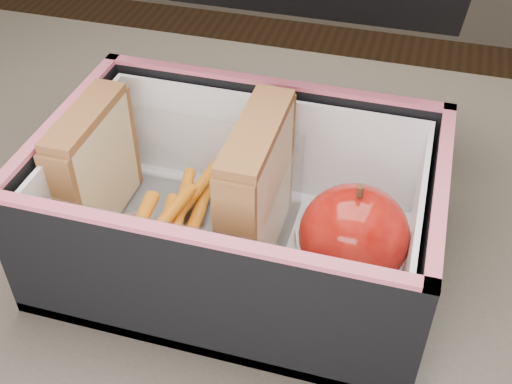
{
  "coord_description": "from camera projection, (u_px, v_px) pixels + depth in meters",
  "views": [
    {
      "loc": [
        0.14,
        -0.29,
        1.12
      ],
      "look_at": [
        0.04,
        0.06,
        0.81
      ],
      "focal_mm": 45.0,
      "sensor_mm": 36.0,
      "label": 1
    }
  ],
  "objects": [
    {
      "name": "carrot_sticks",
      "position": [
        172.0,
        217.0,
        0.5
      ],
      "size": [
        0.05,
        0.15,
        0.03
      ],
      "color": "orange",
      "rests_on": "plastic_tub"
    },
    {
      "name": "sandwich_right",
      "position": [
        257.0,
        191.0,
        0.46
      ],
      "size": [
        0.03,
        0.1,
        0.11
      ],
      "color": "beige",
      "rests_on": "plastic_tub"
    },
    {
      "name": "paper_napkin",
      "position": [
        351.0,
        268.0,
        0.48
      ],
      "size": [
        0.1,
        0.1,
        0.01
      ],
      "primitive_type": "cube",
      "rotation": [
        0.0,
        0.0,
        0.31
      ],
      "color": "white",
      "rests_on": "lunch_bag"
    },
    {
      "name": "red_apple",
      "position": [
        354.0,
        236.0,
        0.45
      ],
      "size": [
        0.09,
        0.09,
        0.08
      ],
      "rotation": [
        0.0,
        0.0,
        -0.12
      ],
      "color": "#7E0200",
      "rests_on": "paper_napkin"
    },
    {
      "name": "sandwich_left",
      "position": [
        95.0,
        167.0,
        0.5
      ],
      "size": [
        0.03,
        0.09,
        0.1
      ],
      "color": "beige",
      "rests_on": "plastic_tub"
    },
    {
      "name": "kitchen_table",
      "position": [
        188.0,
        366.0,
        0.54
      ],
      "size": [
        1.2,
        0.8,
        0.75
      ],
      "color": "brown",
      "rests_on": "ground"
    },
    {
      "name": "plastic_tub",
      "position": [
        175.0,
        199.0,
        0.49
      ],
      "size": [
        0.17,
        0.12,
        0.07
      ],
      "primitive_type": null,
      "color": "white",
      "rests_on": "lunch_bag"
    },
    {
      "name": "lunch_bag",
      "position": [
        241.0,
        197.0,
        0.48
      ],
      "size": [
        0.28,
        0.32,
        0.24
      ],
      "color": "black",
      "rests_on": "kitchen_table"
    }
  ]
}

